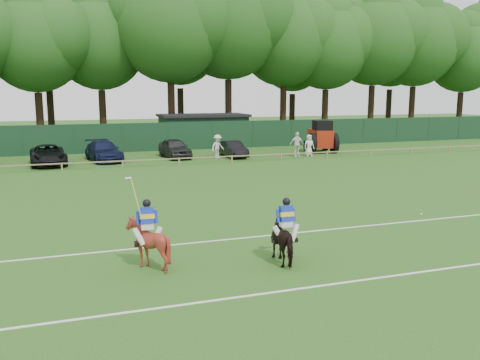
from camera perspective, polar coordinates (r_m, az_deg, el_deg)
name	(u,v)px	position (r m, az deg, el deg)	size (l,w,h in m)	color
ground	(253,229)	(19.62, 1.47, -5.55)	(160.00, 160.00, 0.00)	#1E4C14
horse_dark	(286,240)	(15.85, 5.17, -6.68)	(0.78, 1.70, 1.44)	black
horse_chestnut	(148,243)	(15.52, -10.30, -7.01)	(1.23, 1.38, 1.52)	maroon
suv_black	(48,155)	(38.90, -20.74, 2.64)	(2.38, 5.17, 1.44)	black
sedan_navy	(104,151)	(39.89, -15.05, 3.15)	(2.09, 5.14, 1.49)	#13193C
hatch_grey	(175,148)	(40.71, -7.33, 3.57)	(1.81, 4.50, 1.53)	#2F2F32
estate_black	(233,149)	(40.79, -0.79, 3.49)	(1.36, 3.89, 1.28)	black
spectator_left	(218,146)	(40.15, -2.53, 3.79)	(1.20, 0.69, 1.85)	silver
spectator_mid	(297,144)	(41.31, 6.39, 4.00)	(1.16, 0.48, 1.98)	white
spectator_right	(309,145)	(41.82, 7.77, 3.89)	(0.86, 0.56, 1.75)	white
rider_dark	(286,218)	(15.66, 5.22, -4.32)	(0.94, 0.37, 1.41)	silver
rider_chestnut	(147,220)	(15.32, -10.39, -4.49)	(0.94, 0.60, 2.05)	silver
polo_ball	(421,214)	(23.14, 19.69, -3.62)	(0.09, 0.09, 0.09)	silver
pitch_lines	(291,257)	(16.53, 5.75, -8.59)	(60.00, 5.10, 0.01)	silver
pitch_rail	(165,159)	(36.63, -8.39, 2.33)	(62.10, 0.10, 0.50)	#997F5B
perimeter_fence	(146,137)	(45.37, -10.53, 4.75)	(92.08, 0.08, 2.50)	#14351E
utility_shed	(203,130)	(49.49, -4.15, 5.65)	(8.40, 4.40, 3.04)	#14331E
tree_row	(154,142)	(53.66, -9.65, 4.22)	(96.00, 12.00, 21.00)	#26561C
tractor	(321,137)	(44.39, 9.08, 4.75)	(2.69, 3.59, 2.76)	maroon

